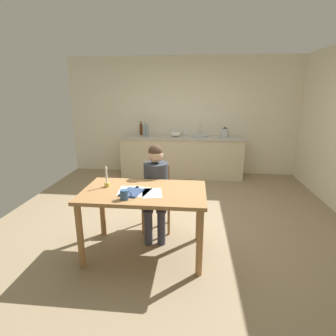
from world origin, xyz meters
TOP-DOWN VIEW (x-y plane):
  - ground_plane at (0.00, 0.00)m, footprint 5.20×5.20m
  - wall_back at (0.00, 2.60)m, footprint 5.20×0.12m
  - kitchen_counter at (0.00, 2.24)m, footprint 2.68×0.64m
  - dining_table at (-0.26, -0.84)m, footprint 1.38×0.82m
  - chair_at_table at (-0.22, -0.19)m, footprint 0.44×0.44m
  - person_seated at (-0.21, -0.34)m, footprint 0.36×0.61m
  - coffee_mug at (-0.41, -1.11)m, footprint 0.12×0.08m
  - candlestick at (-0.71, -0.76)m, footprint 0.06×0.06m
  - book_magazine at (-0.38, -0.94)m, footprint 0.25×0.29m
  - paper_letter at (-0.44, -0.86)m, footprint 0.24×0.31m
  - paper_bill at (-0.31, -0.88)m, footprint 0.27×0.34m
  - paper_envelope at (-0.16, -0.91)m, footprint 0.26×0.33m
  - sink_unit at (0.40, 2.24)m, footprint 0.36×0.36m
  - bottle_oil at (-0.93, 2.34)m, footprint 0.07×0.07m
  - bottle_vinegar at (-0.81, 2.17)m, footprint 0.07×0.07m
  - bottle_wine_red at (-0.74, 2.15)m, footprint 0.07×0.07m
  - mixing_bowl at (-0.13, 2.20)m, footprint 0.22×0.22m
  - stovetop_kettle at (0.93, 2.24)m, footprint 0.18×0.18m
  - wine_glass_near_sink at (0.05, 2.39)m, footprint 0.07×0.07m
  - wine_glass_by_kettle at (-0.04, 2.39)m, footprint 0.07×0.07m
  - wine_glass_back_left at (-0.19, 2.39)m, footprint 0.07×0.07m

SIDE VIEW (x-z plane):
  - ground_plane at x=0.00m, z-range -0.04..0.00m
  - kitchen_counter at x=0.00m, z-range 0.00..0.90m
  - chair_at_table at x=-0.22m, z-range 0.05..0.92m
  - dining_table at x=-0.26m, z-range 0.28..1.06m
  - person_seated at x=-0.21m, z-range 0.08..1.28m
  - paper_letter at x=-0.44m, z-range 0.78..0.78m
  - paper_bill at x=-0.31m, z-range 0.78..0.78m
  - paper_envelope at x=-0.16m, z-range 0.78..0.78m
  - book_magazine at x=-0.38m, z-range 0.78..0.80m
  - coffee_mug at x=-0.41m, z-range 0.78..0.88m
  - candlestick at x=-0.71m, z-range 0.73..0.97m
  - sink_unit at x=0.40m, z-range 0.80..1.04m
  - mixing_bowl at x=-0.13m, z-range 0.90..1.00m
  - stovetop_kettle at x=0.93m, z-range 0.89..1.11m
  - wine_glass_near_sink at x=0.05m, z-range 0.93..1.09m
  - wine_glass_by_kettle at x=-0.04m, z-range 0.93..1.09m
  - wine_glass_back_left at x=-0.19m, z-range 0.93..1.09m
  - bottle_wine_red at x=-0.74m, z-range 0.88..1.17m
  - bottle_vinegar at x=-0.81m, z-range 0.88..1.18m
  - bottle_oil at x=-0.93m, z-range 0.88..1.18m
  - wall_back at x=0.00m, z-range 0.00..2.60m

